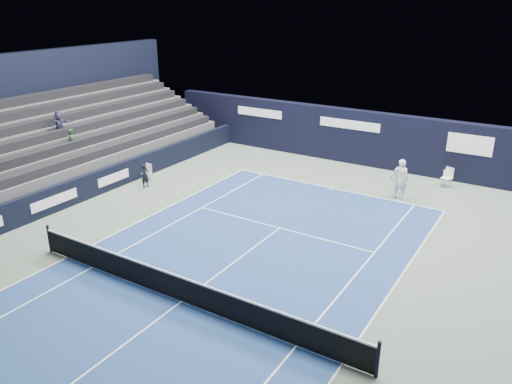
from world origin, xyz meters
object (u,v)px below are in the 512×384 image
(folding_chair_back_a, at_px, (447,176))
(tennis_net, at_px, (181,288))
(folding_chair_back_b, at_px, (448,176))
(line_judge_chair, at_px, (148,171))
(tennis_player, at_px, (400,179))

(folding_chair_back_a, bearing_deg, tennis_net, -103.47)
(folding_chair_back_b, distance_m, line_judge_chair, 15.48)
(folding_chair_back_a, distance_m, folding_chair_back_b, 0.10)
(tennis_net, bearing_deg, folding_chair_back_a, 72.68)
(folding_chair_back_b, distance_m, tennis_net, 15.97)
(folding_chair_back_a, xyz_separation_m, tennis_net, (-4.77, -15.28, -0.05))
(line_judge_chair, relative_size, tennis_player, 0.47)
(line_judge_chair, height_order, tennis_net, tennis_net)
(tennis_net, height_order, tennis_player, tennis_player)
(folding_chair_back_b, bearing_deg, line_judge_chair, -130.17)
(folding_chair_back_b, xyz_separation_m, tennis_player, (-1.63, -2.82, 0.40))
(folding_chair_back_a, xyz_separation_m, tennis_player, (-1.56, -2.88, 0.42))
(folding_chair_back_a, relative_size, tennis_player, 0.43)
(folding_chair_back_a, xyz_separation_m, folding_chair_back_b, (0.07, -0.06, 0.02))
(line_judge_chair, relative_size, tennis_net, 0.07)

